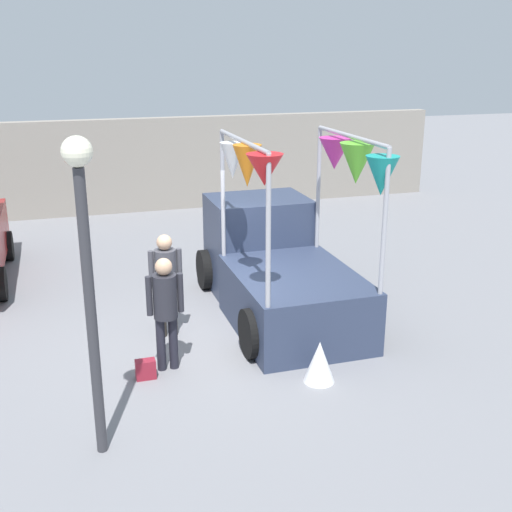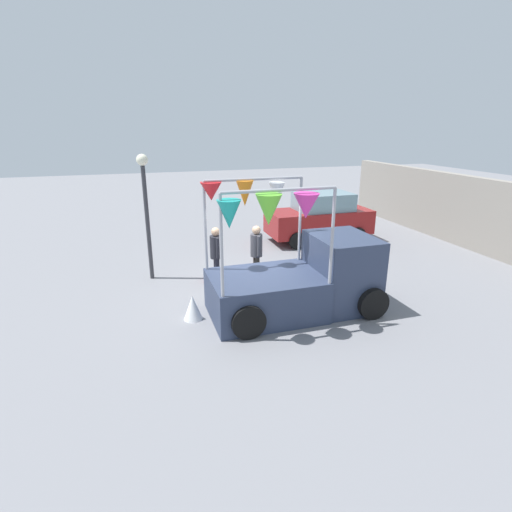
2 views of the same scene
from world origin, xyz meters
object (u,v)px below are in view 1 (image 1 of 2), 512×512
object	(u,v)px
vendor_truck	(276,260)
street_lamp	(86,254)
person_customer	(165,303)
folded_kite_bundle_white	(319,362)
handbag	(146,369)
person_vendor	(166,276)

from	to	relation	value
vendor_truck	street_lamp	size ratio (longest dim) A/B	1.14
person_customer	street_lamp	bearing A→B (deg)	-121.46
vendor_truck	folded_kite_bundle_white	xyz separation A→B (m)	(-0.28, -2.70, -0.60)
person_customer	handbag	world-z (taller)	person_customer
handbag	person_customer	bearing A→B (deg)	29.74
handbag	folded_kite_bundle_white	size ratio (longest dim) A/B	0.47
street_lamp	handbag	bearing A→B (deg)	65.05
vendor_truck	person_vendor	xyz separation A→B (m)	(-2.03, -0.58, 0.13)
person_customer	street_lamp	xyz separation A→B (m)	(-1.07, -1.75, 1.37)
person_customer	handbag	bearing A→B (deg)	-150.26
vendor_truck	handbag	world-z (taller)	vendor_truck
vendor_truck	handbag	distance (m)	3.29
person_vendor	handbag	distance (m)	1.68
handbag	person_vendor	bearing A→B (deg)	67.46
vendor_truck	folded_kite_bundle_white	bearing A→B (deg)	-95.98
handbag	vendor_truck	bearing A→B (deg)	36.36
person_customer	folded_kite_bundle_white	distance (m)	2.30
vendor_truck	handbag	bearing A→B (deg)	-143.64
person_customer	person_vendor	world-z (taller)	person_vendor
vendor_truck	street_lamp	bearing A→B (deg)	-133.74
folded_kite_bundle_white	handbag	bearing A→B (deg)	160.92
person_vendor	handbag	xyz separation A→B (m)	(-0.55, -1.32, -0.89)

